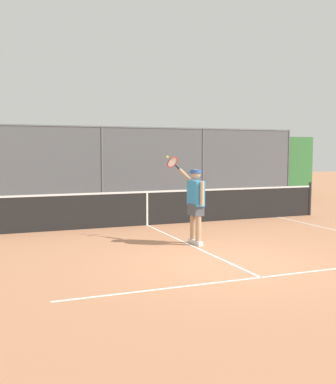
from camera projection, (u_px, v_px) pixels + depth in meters
The scene contains 5 objects.
ground_plane at pixel (227, 262), 8.62m from camera, with size 60.00×60.00×0.00m, color #B27551.
court_line_markings at pixel (272, 282), 7.27m from camera, with size 8.70×10.48×0.01m.
fence_backdrop at pixel (98, 169), 18.29m from camera, with size 20.14×1.37×3.02m.
tennis_net at pixel (147, 208), 12.85m from camera, with size 11.18×0.09×1.07m.
tennis_player at pixel (195, 200), 10.21m from camera, with size 0.51×1.38×1.96m.
Camera 1 is at (4.14, 7.47, 2.07)m, focal length 43.21 mm.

